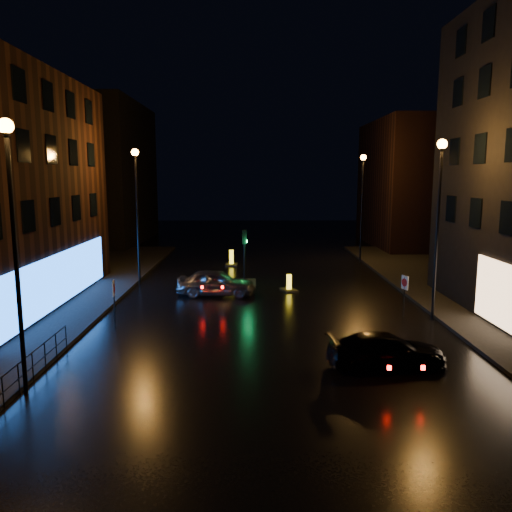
% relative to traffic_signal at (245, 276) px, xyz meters
% --- Properties ---
extents(ground, '(120.00, 120.00, 0.00)m').
position_rel_traffic_signal_xyz_m(ground, '(1.20, -14.00, -0.50)').
color(ground, black).
rests_on(ground, ground).
extents(building_far_left, '(8.00, 16.00, 14.00)m').
position_rel_traffic_signal_xyz_m(building_far_left, '(-14.80, 21.00, 6.50)').
color(building_far_left, black).
rests_on(building_far_left, ground).
extents(building_far_right, '(8.00, 14.00, 12.00)m').
position_rel_traffic_signal_xyz_m(building_far_right, '(16.20, 18.00, 5.50)').
color(building_far_right, black).
rests_on(building_far_right, ground).
extents(street_lamp_lnear, '(0.44, 0.44, 8.37)m').
position_rel_traffic_signal_xyz_m(street_lamp_lnear, '(-6.60, -16.00, 5.06)').
color(street_lamp_lnear, black).
rests_on(street_lamp_lnear, ground).
extents(street_lamp_lfar, '(0.44, 0.44, 8.37)m').
position_rel_traffic_signal_xyz_m(street_lamp_lfar, '(-6.60, -0.00, 5.06)').
color(street_lamp_lfar, black).
rests_on(street_lamp_lfar, ground).
extents(street_lamp_rnear, '(0.44, 0.44, 8.37)m').
position_rel_traffic_signal_xyz_m(street_lamp_rnear, '(9.00, -8.00, 5.06)').
color(street_lamp_rnear, black).
rests_on(street_lamp_rnear, ground).
extents(street_lamp_rfar, '(0.44, 0.44, 8.37)m').
position_rel_traffic_signal_xyz_m(street_lamp_rfar, '(9.00, 8.00, 5.06)').
color(street_lamp_rfar, black).
rests_on(street_lamp_rfar, ground).
extents(traffic_signal, '(1.40, 2.40, 3.45)m').
position_rel_traffic_signal_xyz_m(traffic_signal, '(0.00, 0.00, 0.00)').
color(traffic_signal, black).
rests_on(traffic_signal, ground).
extents(guard_railing, '(0.05, 6.04, 1.00)m').
position_rel_traffic_signal_xyz_m(guard_railing, '(-6.80, -15.00, 0.24)').
color(guard_railing, black).
rests_on(guard_railing, ground).
extents(silver_hatchback, '(4.46, 2.01, 1.49)m').
position_rel_traffic_signal_xyz_m(silver_hatchback, '(-1.59, -2.96, 0.24)').
color(silver_hatchback, '#94959B').
rests_on(silver_hatchback, ground).
extents(dark_sedan, '(4.36, 2.13, 1.22)m').
position_rel_traffic_signal_xyz_m(dark_sedan, '(5.24, -13.89, 0.11)').
color(dark_sedan, black).
rests_on(dark_sedan, ground).
extents(bollard_near, '(1.08, 1.31, 0.98)m').
position_rel_traffic_signal_xyz_m(bollard_near, '(2.66, -1.85, -0.29)').
color(bollard_near, black).
rests_on(bollard_near, ground).
extents(bollard_far, '(0.91, 1.35, 1.18)m').
position_rel_traffic_signal_xyz_m(bollard_far, '(-1.11, 6.77, -0.24)').
color(bollard_far, black).
rests_on(bollard_far, ground).
extents(road_sign_left, '(0.13, 0.52, 2.14)m').
position_rel_traffic_signal_xyz_m(road_sign_left, '(-5.72, -8.97, 1.10)').
color(road_sign_left, black).
rests_on(road_sign_left, ground).
extents(road_sign_right, '(0.20, 0.48, 2.04)m').
position_rel_traffic_signal_xyz_m(road_sign_right, '(7.78, -7.48, 1.02)').
color(road_sign_right, black).
rests_on(road_sign_right, ground).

